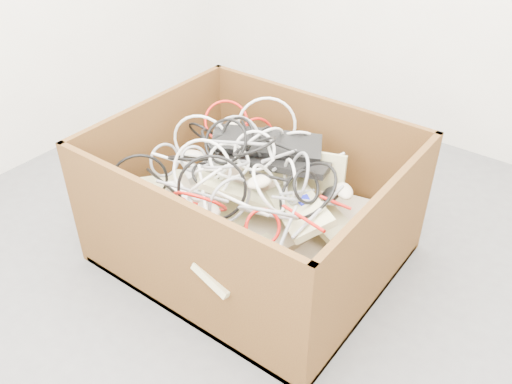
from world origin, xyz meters
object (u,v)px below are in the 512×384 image
Objects in this scene: power_strip_right at (185,207)px; vga_plug at (304,201)px; cardboard_box at (250,224)px; power_strip_left at (221,162)px.

vga_plug reaches higher than power_strip_right.
vga_plug is at bearing 2.05° from cardboard_box.
vga_plug is (0.40, -0.01, -0.01)m from power_strip_left.
cardboard_box is 0.33m from power_strip_right.
power_strip_right is at bearing -139.62° from power_strip_left.
cardboard_box is 3.63× the size of power_strip_left.
power_strip_left is (-0.16, 0.02, 0.23)m from cardboard_box.
vga_plug is at bearing 61.48° from power_strip_right.
vga_plug is (0.24, 0.01, 0.21)m from cardboard_box.
cardboard_box is at bearing -142.96° from vga_plug.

